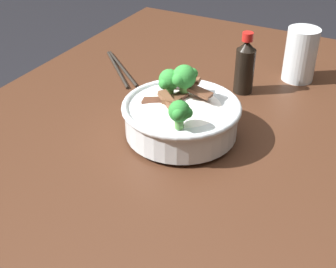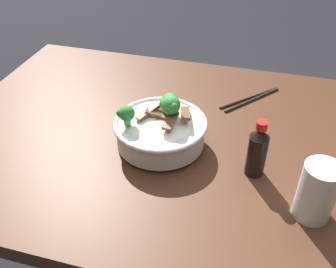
{
  "view_description": "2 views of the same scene",
  "coord_description": "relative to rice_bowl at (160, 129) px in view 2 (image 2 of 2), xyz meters",
  "views": [
    {
      "loc": [
        0.7,
        0.37,
        1.26
      ],
      "look_at": [
        0.09,
        0.04,
        0.81
      ],
      "focal_mm": 49.61,
      "sensor_mm": 36.0,
      "label": 1
    },
    {
      "loc": [
        -0.16,
        0.72,
        1.35
      ],
      "look_at": [
        0.01,
        0.07,
        0.83
      ],
      "focal_mm": 40.43,
      "sensor_mm": 36.0,
      "label": 2
    }
  ],
  "objects": [
    {
      "name": "chopsticks_pair",
      "position": [
        -0.19,
        -0.26,
        -0.04
      ],
      "size": [
        0.15,
        0.17,
        0.01
      ],
      "color": "#28231E",
      "rests_on": "dining_table"
    },
    {
      "name": "soy_sauce_bottle",
      "position": [
        -0.23,
        0.04,
        0.01
      ],
      "size": [
        0.04,
        0.04,
        0.14
      ],
      "color": "black",
      "rests_on": "dining_table"
    },
    {
      "name": "rice_bowl",
      "position": [
        0.0,
        0.0,
        0.0
      ],
      "size": [
        0.22,
        0.22,
        0.13
      ],
      "color": "silver",
      "rests_on": "dining_table"
    },
    {
      "name": "drinking_glass",
      "position": [
        -0.34,
        0.13,
        0.01
      ],
      "size": [
        0.07,
        0.07,
        0.12
      ],
      "color": "white",
      "rests_on": "dining_table"
    },
    {
      "name": "dining_table",
      "position": [
        -0.04,
        -0.04,
        -0.2
      ],
      "size": [
        1.2,
        0.8,
        0.78
      ],
      "color": "#472819",
      "rests_on": "ground"
    }
  ]
}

